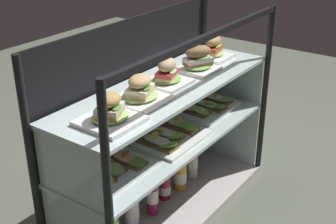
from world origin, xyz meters
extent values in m
cube|color=#555B4C|center=(0.00, 0.00, -0.01)|extent=(6.00, 6.00, 0.02)
cube|color=#BDB4B6|center=(0.00, 0.00, 0.02)|extent=(1.27, 0.42, 0.04)
cylinder|color=black|center=(-0.62, -0.20, 0.49)|extent=(0.03, 0.03, 0.97)
cylinder|color=black|center=(0.62, -0.20, 0.49)|extent=(0.03, 0.03, 0.97)
cylinder|color=black|center=(-0.62, 0.20, 0.49)|extent=(0.03, 0.03, 0.97)
cylinder|color=black|center=(0.62, 0.20, 0.49)|extent=(0.03, 0.03, 0.97)
cube|color=black|center=(0.00, -0.20, 0.95)|extent=(1.24, 0.03, 0.03)
cube|color=black|center=(0.00, 0.21, 0.51)|extent=(1.21, 0.01, 0.93)
cube|color=silver|center=(0.60, 0.00, 0.23)|extent=(0.01, 0.36, 0.38)
cube|color=silver|center=(0.00, 0.00, 0.43)|extent=(1.23, 0.38, 0.02)
cube|color=silver|center=(-0.60, 0.00, 0.56)|extent=(0.01, 0.36, 0.25)
cube|color=silver|center=(0.60, 0.00, 0.56)|extent=(0.01, 0.36, 0.25)
cube|color=silver|center=(0.00, 0.00, 0.69)|extent=(1.23, 0.38, 0.02)
cube|color=white|center=(-0.43, -0.05, 0.71)|extent=(0.21, 0.21, 0.02)
ellipsoid|color=#9BCC6B|center=(-0.43, -0.05, 0.73)|extent=(0.15, 0.13, 0.02)
cube|color=tan|center=(-0.43, -0.05, 0.74)|extent=(0.13, 0.12, 0.02)
cube|color=beige|center=(-0.43, -0.05, 0.76)|extent=(0.13, 0.12, 0.02)
ellipsoid|color=#518D30|center=(-0.43, -0.08, 0.78)|extent=(0.07, 0.05, 0.01)
ellipsoid|color=#AB874A|center=(-0.43, -0.05, 0.80)|extent=(0.13, 0.12, 0.05)
cube|color=white|center=(-0.21, -0.01, 0.71)|extent=(0.20, 0.20, 0.02)
ellipsoid|color=#9BBF71|center=(-0.21, -0.01, 0.73)|extent=(0.17, 0.14, 0.02)
cube|color=#DFB978|center=(-0.21, -0.01, 0.74)|extent=(0.14, 0.12, 0.02)
cube|color=beige|center=(-0.21, -0.01, 0.76)|extent=(0.14, 0.12, 0.02)
ellipsoid|color=#528D3A|center=(-0.21, -0.05, 0.77)|extent=(0.08, 0.05, 0.02)
ellipsoid|color=tan|center=(-0.21, -0.01, 0.79)|extent=(0.14, 0.12, 0.05)
cube|color=white|center=(0.01, 0.01, 0.71)|extent=(0.19, 0.19, 0.02)
ellipsoid|color=#7AAD46|center=(0.01, 0.01, 0.72)|extent=(0.14, 0.12, 0.02)
cube|color=#D9BA87|center=(0.01, 0.01, 0.73)|extent=(0.13, 0.10, 0.02)
cube|color=#C33E3A|center=(0.01, 0.01, 0.75)|extent=(0.13, 0.10, 0.02)
ellipsoid|color=#8EBE70|center=(0.01, -0.02, 0.77)|extent=(0.07, 0.04, 0.02)
ellipsoid|color=tan|center=(0.01, 0.01, 0.79)|extent=(0.13, 0.10, 0.06)
cube|color=white|center=(0.23, -0.01, 0.71)|extent=(0.17, 0.17, 0.02)
ellipsoid|color=#79AD51|center=(0.23, -0.01, 0.73)|extent=(0.14, 0.12, 0.02)
cube|color=#997048|center=(0.23, -0.01, 0.74)|extent=(0.15, 0.12, 0.02)
cube|color=silver|center=(0.23, -0.01, 0.76)|extent=(0.15, 0.13, 0.02)
ellipsoid|color=#71B456|center=(0.23, -0.04, 0.77)|extent=(0.08, 0.06, 0.02)
ellipsoid|color=brown|center=(0.23, -0.01, 0.80)|extent=(0.15, 0.13, 0.06)
cube|color=white|center=(0.44, 0.03, 0.71)|extent=(0.18, 0.18, 0.02)
ellipsoid|color=#9FBF6E|center=(0.44, 0.03, 0.73)|extent=(0.13, 0.11, 0.02)
cube|color=tan|center=(0.44, 0.03, 0.74)|extent=(0.13, 0.09, 0.02)
cube|color=#BD4527|center=(0.44, 0.03, 0.76)|extent=(0.13, 0.09, 0.02)
ellipsoid|color=#7DA648|center=(0.44, 0.00, 0.77)|extent=(0.07, 0.04, 0.02)
ellipsoid|color=#AA824C|center=(0.44, 0.03, 0.79)|extent=(0.13, 0.09, 0.05)
cube|color=white|center=(-0.38, 0.03, 0.44)|extent=(0.34, 0.27, 0.01)
cube|color=brown|center=(-0.46, 0.04, 0.45)|extent=(0.08, 0.20, 0.01)
ellipsoid|color=#90C24B|center=(-0.46, -0.02, 0.47)|extent=(0.07, 0.10, 0.04)
ellipsoid|color=#F5A97E|center=(-0.46, 0.04, 0.47)|extent=(0.07, 0.16, 0.02)
cylinder|color=orange|center=(-0.46, 0.04, 0.48)|extent=(0.05, 0.05, 0.02)
cube|color=brown|center=(-0.38, 0.04, 0.45)|extent=(0.08, 0.18, 0.01)
ellipsoid|color=#92B163|center=(-0.38, -0.01, 0.47)|extent=(0.07, 0.09, 0.04)
ellipsoid|color=#E5A484|center=(-0.38, 0.04, 0.47)|extent=(0.07, 0.14, 0.02)
cylinder|color=orange|center=(-0.38, 0.03, 0.48)|extent=(0.07, 0.07, 0.02)
cube|color=brown|center=(-0.29, 0.01, 0.45)|extent=(0.08, 0.19, 0.01)
ellipsoid|color=#5A8439|center=(-0.29, -0.05, 0.47)|extent=(0.09, 0.11, 0.02)
ellipsoid|color=#F3A387|center=(-0.29, 0.01, 0.47)|extent=(0.07, 0.15, 0.01)
cylinder|color=orange|center=(-0.28, 0.02, 0.48)|extent=(0.06, 0.06, 0.03)
cube|color=white|center=(-0.01, -0.01, 0.44)|extent=(0.34, 0.27, 0.01)
cube|color=brown|center=(-0.10, -0.02, 0.46)|extent=(0.08, 0.19, 0.02)
ellipsoid|color=#82BD52|center=(-0.10, -0.07, 0.47)|extent=(0.07, 0.10, 0.04)
ellipsoid|color=silver|center=(-0.10, -0.02, 0.47)|extent=(0.07, 0.15, 0.02)
cylinder|color=yellow|center=(-0.10, 0.01, 0.49)|extent=(0.04, 0.05, 0.02)
cube|color=brown|center=(-0.01, 0.01, 0.46)|extent=(0.08, 0.18, 0.01)
ellipsoid|color=#90BF4D|center=(-0.01, -0.05, 0.47)|extent=(0.09, 0.11, 0.04)
ellipsoid|color=silver|center=(-0.01, 0.01, 0.47)|extent=(0.07, 0.14, 0.01)
cylinder|color=yellow|center=(-0.02, 0.02, 0.48)|extent=(0.05, 0.05, 0.02)
cube|color=brown|center=(0.09, 0.01, 0.46)|extent=(0.08, 0.20, 0.02)
ellipsoid|color=#71AD48|center=(0.09, -0.05, 0.47)|extent=(0.09, 0.12, 0.03)
ellipsoid|color=white|center=(0.09, 0.01, 0.47)|extent=(0.07, 0.16, 0.02)
cylinder|color=#FCDA49|center=(0.09, 0.01, 0.48)|extent=(0.07, 0.07, 0.02)
cube|color=white|center=(0.38, 0.03, 0.44)|extent=(0.34, 0.27, 0.02)
cube|color=brown|center=(0.27, 0.05, 0.46)|extent=(0.08, 0.21, 0.02)
ellipsoid|color=#98B856|center=(0.27, -0.01, 0.47)|extent=(0.10, 0.12, 0.04)
ellipsoid|color=#F6DACF|center=(0.27, 0.05, 0.48)|extent=(0.07, 0.16, 0.02)
cylinder|color=yellow|center=(0.28, 0.07, 0.49)|extent=(0.07, 0.07, 0.02)
cube|color=brown|center=(0.38, 0.01, 0.46)|extent=(0.08, 0.19, 0.01)
ellipsoid|color=#63B449|center=(0.38, -0.05, 0.47)|extent=(0.08, 0.10, 0.04)
ellipsoid|color=#EDEBC1|center=(0.38, 0.01, 0.47)|extent=(0.07, 0.15, 0.01)
cylinder|color=yellow|center=(0.37, 0.00, 0.48)|extent=(0.06, 0.06, 0.03)
cube|color=brown|center=(0.47, 0.02, 0.46)|extent=(0.08, 0.18, 0.01)
ellipsoid|color=#99BE68|center=(0.47, -0.03, 0.47)|extent=(0.09, 0.11, 0.03)
ellipsoid|color=#F5F2CD|center=(0.47, 0.02, 0.47)|extent=(0.07, 0.15, 0.01)
cylinder|color=yellow|center=(0.47, 0.02, 0.48)|extent=(0.05, 0.05, 0.02)
cylinder|color=orange|center=(-0.48, 0.07, 0.23)|extent=(0.04, 0.04, 0.04)
cylinder|color=black|center=(-0.48, 0.07, 0.26)|extent=(0.04, 0.04, 0.01)
cylinder|color=#C0C753|center=(-0.34, 0.06, 0.23)|extent=(0.03, 0.03, 0.05)
cylinder|color=#2E6DB3|center=(-0.34, 0.06, 0.26)|extent=(0.03, 0.03, 0.01)
cylinder|color=white|center=(-0.22, 0.06, 0.14)|extent=(0.07, 0.07, 0.20)
cylinder|color=silver|center=(-0.22, 0.06, 0.12)|extent=(0.07, 0.07, 0.06)
cylinder|color=silver|center=(-0.22, 0.06, 0.26)|extent=(0.03, 0.03, 0.04)
cylinder|color=gold|center=(-0.22, 0.06, 0.29)|extent=(0.04, 0.04, 0.02)
cylinder|color=#941B46|center=(-0.09, 0.03, 0.14)|extent=(0.06, 0.06, 0.20)
cylinder|color=#EEE9CE|center=(-0.09, 0.03, 0.15)|extent=(0.06, 0.06, 0.07)
cylinder|color=#A0213D|center=(-0.09, 0.03, 0.25)|extent=(0.03, 0.03, 0.03)
cylinder|color=black|center=(-0.09, 0.03, 0.28)|extent=(0.03, 0.03, 0.01)
cylinder|color=maroon|center=(0.05, 0.06, 0.12)|extent=(0.06, 0.06, 0.14)
cylinder|color=white|center=(0.05, 0.06, 0.10)|extent=(0.06, 0.06, 0.05)
cylinder|color=#9F244A|center=(0.05, 0.06, 0.21)|extent=(0.03, 0.03, 0.05)
cylinder|color=black|center=(0.05, 0.06, 0.24)|extent=(0.04, 0.04, 0.01)
cylinder|color=orange|center=(0.17, 0.04, 0.12)|extent=(0.07, 0.07, 0.15)
cylinder|color=silver|center=(0.17, 0.04, 0.11)|extent=(0.07, 0.07, 0.06)
cylinder|color=gold|center=(0.17, 0.04, 0.21)|extent=(0.04, 0.04, 0.03)
cylinder|color=gold|center=(0.17, 0.04, 0.23)|extent=(0.04, 0.04, 0.01)
cylinder|color=silver|center=(0.30, 0.06, 0.13)|extent=(0.07, 0.07, 0.17)
cylinder|color=silver|center=(0.30, 0.06, 0.13)|extent=(0.07, 0.07, 0.05)
cylinder|color=white|center=(0.30, 0.06, 0.23)|extent=(0.03, 0.03, 0.03)
cylinder|color=silver|center=(0.30, 0.06, 0.25)|extent=(0.04, 0.04, 0.01)
camera|label=1|loc=(-1.54, -1.10, 1.46)|focal=49.26mm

